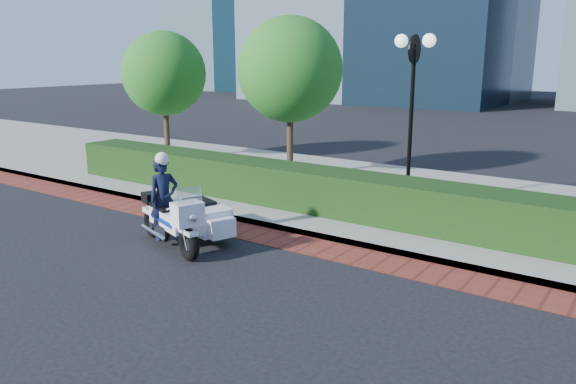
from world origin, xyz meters
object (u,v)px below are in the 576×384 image
Objects in this scene: tree_a at (164,74)px; police_motorcycle at (182,213)px; lamppost at (412,94)px; tree_b at (290,70)px.

tree_a reaches higher than police_motorcycle.
tree_b is at bearing 163.89° from lamppost.
tree_b is at bearing 124.24° from police_motorcycle.
tree_b is (-4.50, 1.30, 0.48)m from lamppost.
lamppost is 10.09m from tree_a.
tree_b is at bearing 0.00° from tree_a.
police_motorcycle is (7.17, -6.37, -2.55)m from tree_a.
tree_a is at bearing 172.59° from lamppost.
lamppost is at bearing 80.41° from police_motorcycle.
tree_b is 2.07× the size of police_motorcycle.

